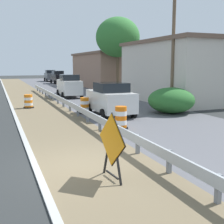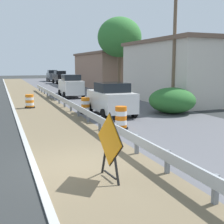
{
  "view_description": "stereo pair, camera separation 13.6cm",
  "coord_description": "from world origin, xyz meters",
  "px_view_note": "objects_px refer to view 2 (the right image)",
  "views": [
    {
      "loc": [
        -2.29,
        -8.62,
        3.16
      ],
      "look_at": [
        2.81,
        4.33,
        0.91
      ],
      "focal_mm": 47.34,
      "sensor_mm": 36.0,
      "label": 1
    },
    {
      "loc": [
        -2.17,
        -8.67,
        3.16
      ],
      "look_at": [
        2.81,
        4.33,
        0.91
      ],
      "focal_mm": 47.34,
      "sensor_mm": 36.0,
      "label": 2
    }
  ],
  "objects_px": {
    "car_mid_far_lane": "(53,76)",
    "utility_pole_mid": "(107,57)",
    "traffic_barrel_mid": "(30,102)",
    "car_trailing_near_lane": "(60,77)",
    "traffic_barrel_close": "(85,106)",
    "car_lead_far_lane": "(111,99)",
    "warning_sign_diamond": "(110,143)",
    "traffic_barrel_nearest": "(121,119)",
    "utility_pole_near": "(174,42)",
    "car_lead_near_lane": "(71,86)"
  },
  "relations": [
    {
      "from": "warning_sign_diamond",
      "to": "utility_pole_mid",
      "type": "height_order",
      "value": "utility_pole_mid"
    },
    {
      "from": "car_lead_far_lane",
      "to": "utility_pole_near",
      "type": "bearing_deg",
      "value": -78.73
    },
    {
      "from": "car_lead_far_lane",
      "to": "utility_pole_near",
      "type": "height_order",
      "value": "utility_pole_near"
    },
    {
      "from": "car_trailing_near_lane",
      "to": "utility_pole_mid",
      "type": "bearing_deg",
      "value": 9.19
    },
    {
      "from": "warning_sign_diamond",
      "to": "utility_pole_mid",
      "type": "bearing_deg",
      "value": -115.68
    },
    {
      "from": "traffic_barrel_close",
      "to": "car_lead_near_lane",
      "type": "height_order",
      "value": "car_lead_near_lane"
    },
    {
      "from": "utility_pole_mid",
      "to": "utility_pole_near",
      "type": "bearing_deg",
      "value": -92.88
    },
    {
      "from": "warning_sign_diamond",
      "to": "utility_pole_mid",
      "type": "xyz_separation_m",
      "value": [
        9.67,
        26.79,
        2.99
      ]
    },
    {
      "from": "utility_pole_mid",
      "to": "traffic_barrel_nearest",
      "type": "bearing_deg",
      "value": -108.2
    },
    {
      "from": "warning_sign_diamond",
      "to": "car_lead_far_lane",
      "type": "distance_m",
      "value": 10.45
    },
    {
      "from": "traffic_barrel_close",
      "to": "utility_pole_mid",
      "type": "relative_size",
      "value": 0.14
    },
    {
      "from": "car_lead_far_lane",
      "to": "utility_pole_near",
      "type": "distance_m",
      "value": 6.39
    },
    {
      "from": "traffic_barrel_mid",
      "to": "car_mid_far_lane",
      "type": "distance_m",
      "value": 34.73
    },
    {
      "from": "car_lead_near_lane",
      "to": "utility_pole_near",
      "type": "height_order",
      "value": "utility_pole_near"
    },
    {
      "from": "traffic_barrel_nearest",
      "to": "traffic_barrel_close",
      "type": "relative_size",
      "value": 1.08
    },
    {
      "from": "car_trailing_near_lane",
      "to": "utility_pole_near",
      "type": "relative_size",
      "value": 0.49
    },
    {
      "from": "car_trailing_near_lane",
      "to": "traffic_barrel_close",
      "type": "bearing_deg",
      "value": -9.9
    },
    {
      "from": "traffic_barrel_nearest",
      "to": "car_lead_far_lane",
      "type": "distance_m",
      "value": 4.07
    },
    {
      "from": "warning_sign_diamond",
      "to": "car_mid_far_lane",
      "type": "bearing_deg",
      "value": -103.73
    },
    {
      "from": "car_lead_near_lane",
      "to": "car_lead_far_lane",
      "type": "xyz_separation_m",
      "value": [
        -0.05,
        -11.24,
        -0.07
      ]
    },
    {
      "from": "traffic_barrel_mid",
      "to": "utility_pole_near",
      "type": "height_order",
      "value": "utility_pole_near"
    },
    {
      "from": "traffic_barrel_nearest",
      "to": "utility_pole_near",
      "type": "height_order",
      "value": "utility_pole_near"
    },
    {
      "from": "traffic_barrel_close",
      "to": "utility_pole_mid",
      "type": "xyz_separation_m",
      "value": [
        7.25,
        15.86,
        3.55
      ]
    },
    {
      "from": "traffic_barrel_close",
      "to": "traffic_barrel_mid",
      "type": "xyz_separation_m",
      "value": [
        -3.13,
        3.9,
        -0.03
      ]
    },
    {
      "from": "warning_sign_diamond",
      "to": "traffic_barrel_mid",
      "type": "height_order",
      "value": "warning_sign_diamond"
    },
    {
      "from": "car_mid_far_lane",
      "to": "warning_sign_diamond",
      "type": "bearing_deg",
      "value": -6.7
    },
    {
      "from": "traffic_barrel_close",
      "to": "car_mid_far_lane",
      "type": "xyz_separation_m",
      "value": [
        4.35,
        37.81,
        0.58
      ]
    },
    {
      "from": "traffic_barrel_nearest",
      "to": "car_trailing_near_lane",
      "type": "bearing_deg",
      "value": 83.59
    },
    {
      "from": "utility_pole_mid",
      "to": "car_trailing_near_lane",
      "type": "bearing_deg",
      "value": 100.96
    },
    {
      "from": "car_lead_far_lane",
      "to": "utility_pole_near",
      "type": "xyz_separation_m",
      "value": [
        5.11,
        1.03,
        3.69
      ]
    },
    {
      "from": "traffic_barrel_close",
      "to": "utility_pole_near",
      "type": "xyz_separation_m",
      "value": [
        6.45,
        -0.14,
        4.24
      ]
    },
    {
      "from": "utility_pole_near",
      "to": "utility_pole_mid",
      "type": "bearing_deg",
      "value": 87.12
    },
    {
      "from": "utility_pole_mid",
      "to": "car_lead_far_lane",
      "type": "bearing_deg",
      "value": -109.16
    },
    {
      "from": "car_lead_far_lane",
      "to": "car_mid_far_lane",
      "type": "bearing_deg",
      "value": -4.51
    },
    {
      "from": "car_mid_far_lane",
      "to": "utility_pole_near",
      "type": "height_order",
      "value": "utility_pole_near"
    },
    {
      "from": "traffic_barrel_nearest",
      "to": "traffic_barrel_close",
      "type": "bearing_deg",
      "value": 94.13
    },
    {
      "from": "warning_sign_diamond",
      "to": "traffic_barrel_nearest",
      "type": "bearing_deg",
      "value": -121.28
    },
    {
      "from": "traffic_barrel_mid",
      "to": "car_trailing_near_lane",
      "type": "relative_size",
      "value": 0.22
    },
    {
      "from": "car_mid_far_lane",
      "to": "utility_pole_near",
      "type": "distance_m",
      "value": 38.18
    },
    {
      "from": "car_trailing_near_lane",
      "to": "car_lead_far_lane",
      "type": "distance_m",
      "value": 31.99
    },
    {
      "from": "warning_sign_diamond",
      "to": "utility_pole_near",
      "type": "height_order",
      "value": "utility_pole_near"
    },
    {
      "from": "car_lead_near_lane",
      "to": "car_mid_far_lane",
      "type": "xyz_separation_m",
      "value": [
        2.96,
        27.74,
        -0.04
      ]
    },
    {
      "from": "traffic_barrel_mid",
      "to": "utility_pole_mid",
      "type": "distance_m",
      "value": 16.24
    },
    {
      "from": "warning_sign_diamond",
      "to": "car_lead_near_lane",
      "type": "xyz_separation_m",
      "value": [
        3.8,
        20.99,
        0.06
      ]
    },
    {
      "from": "car_trailing_near_lane",
      "to": "utility_pole_mid",
      "type": "xyz_separation_m",
      "value": [
        2.87,
        -14.82,
        2.97
      ]
    },
    {
      "from": "utility_pole_near",
      "to": "utility_pole_mid",
      "type": "height_order",
      "value": "utility_pole_near"
    },
    {
      "from": "traffic_barrel_mid",
      "to": "car_lead_near_lane",
      "type": "height_order",
      "value": "car_lead_near_lane"
    },
    {
      "from": "car_lead_near_lane",
      "to": "car_trailing_near_lane",
      "type": "distance_m",
      "value": 20.83
    },
    {
      "from": "traffic_barrel_close",
      "to": "car_lead_far_lane",
      "type": "bearing_deg",
      "value": -41.18
    },
    {
      "from": "car_mid_far_lane",
      "to": "utility_pole_mid",
      "type": "distance_m",
      "value": 22.34
    }
  ]
}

